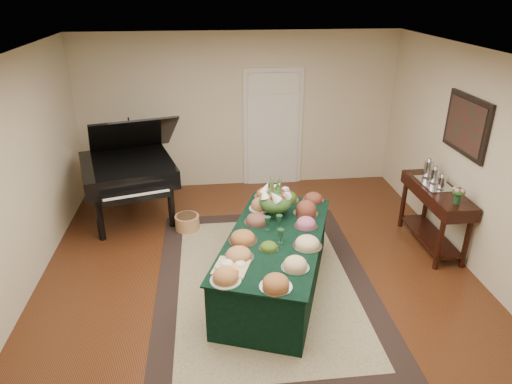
{
  "coord_description": "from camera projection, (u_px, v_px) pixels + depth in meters",
  "views": [
    {
      "loc": [
        -0.57,
        -4.78,
        3.4
      ],
      "look_at": [
        0.0,
        0.3,
        1.05
      ],
      "focal_mm": 32.0,
      "sensor_mm": 36.0,
      "label": 1
    }
  ],
  "objects": [
    {
      "name": "ground",
      "position": [
        259.0,
        277.0,
        5.79
      ],
      "size": [
        6.0,
        6.0,
        0.0
      ],
      "primitive_type": "plane",
      "color": "black",
      "rests_on": "ground"
    },
    {
      "name": "area_rug",
      "position": [
        265.0,
        282.0,
        5.68
      ],
      "size": [
        2.64,
        3.7,
        0.01
      ],
      "color": "black",
      "rests_on": "ground"
    },
    {
      "name": "kitchen_doorway",
      "position": [
        273.0,
        129.0,
        8.1
      ],
      "size": [
        1.05,
        0.07,
        2.1
      ],
      "color": "silver",
      "rests_on": "ground"
    },
    {
      "name": "buffet_table",
      "position": [
        275.0,
        262.0,
        5.43
      ],
      "size": [
        1.74,
        2.45,
        0.73
      ],
      "color": "black",
      "rests_on": "ground"
    },
    {
      "name": "food_platters",
      "position": [
        276.0,
        229.0,
        5.34
      ],
      "size": [
        1.57,
        2.35,
        0.14
      ],
      "color": "silver",
      "rests_on": "buffet_table"
    },
    {
      "name": "cutting_board",
      "position": [
        232.0,
        264.0,
        4.69
      ],
      "size": [
        0.44,
        0.44,
        0.1
      ],
      "color": "tan",
      "rests_on": "buffet_table"
    },
    {
      "name": "green_goblets",
      "position": [
        276.0,
        227.0,
        5.3
      ],
      "size": [
        0.22,
        0.41,
        0.18
      ],
      "color": "#163720",
      "rests_on": "buffet_table"
    },
    {
      "name": "floral_centerpiece",
      "position": [
        276.0,
        198.0,
        5.64
      ],
      "size": [
        0.43,
        0.43,
        0.43
      ],
      "color": "#163720",
      "rests_on": "buffet_table"
    },
    {
      "name": "grand_piano",
      "position": [
        128.0,
        169.0,
        6.94
      ],
      "size": [
        1.68,
        1.86,
        1.66
      ],
      "color": "black",
      "rests_on": "ground"
    },
    {
      "name": "wicker_basket",
      "position": [
        187.0,
        223.0,
        6.86
      ],
      "size": [
        0.36,
        0.36,
        0.23
      ],
      "primitive_type": "cylinder",
      "color": "#A46E42",
      "rests_on": "ground"
    },
    {
      "name": "mahogany_sideboard",
      "position": [
        436.0,
        201.0,
        6.21
      ],
      "size": [
        0.45,
        1.36,
        0.89
      ],
      "color": "black",
      "rests_on": "ground"
    },
    {
      "name": "tea_service",
      "position": [
        434.0,
        175.0,
        6.23
      ],
      "size": [
        0.34,
        0.58,
        0.3
      ],
      "color": "silver",
      "rests_on": "mahogany_sideboard"
    },
    {
      "name": "pink_bouquet",
      "position": [
        459.0,
        192.0,
        5.64
      ],
      "size": [
        0.18,
        0.18,
        0.23
      ],
      "color": "#163720",
      "rests_on": "mahogany_sideboard"
    },
    {
      "name": "wall_painting",
      "position": [
        466.0,
        125.0,
        5.79
      ],
      "size": [
        0.05,
        0.95,
        0.75
      ],
      "color": "black",
      "rests_on": "ground"
    }
  ]
}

